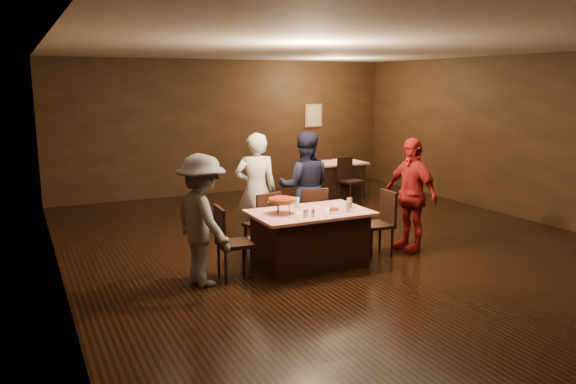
# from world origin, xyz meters

# --- Properties ---
(room) EXTENTS (10.00, 10.04, 3.02)m
(room) POSITION_xyz_m (0.00, 0.01, 2.14)
(room) COLOR black
(room) RESTS_ON ground
(main_table) EXTENTS (1.60, 1.00, 0.77)m
(main_table) POSITION_xyz_m (-0.87, -0.56, 0.39)
(main_table) COLOR #B31B0B
(main_table) RESTS_ON ground
(back_table) EXTENTS (1.30, 0.90, 0.77)m
(back_table) POSITION_xyz_m (1.90, 3.45, 0.39)
(back_table) COLOR #A90B19
(back_table) RESTS_ON ground
(chair_far_left) EXTENTS (0.50, 0.50, 0.95)m
(chair_far_left) POSITION_xyz_m (-1.27, 0.19, 0.47)
(chair_far_left) COLOR black
(chair_far_left) RESTS_ON ground
(chair_far_right) EXTENTS (0.45, 0.45, 0.95)m
(chair_far_right) POSITION_xyz_m (-0.47, 0.19, 0.47)
(chair_far_right) COLOR black
(chair_far_right) RESTS_ON ground
(chair_end_left) EXTENTS (0.45, 0.45, 0.95)m
(chair_end_left) POSITION_xyz_m (-1.97, -0.56, 0.47)
(chair_end_left) COLOR black
(chair_end_left) RESTS_ON ground
(chair_end_right) EXTENTS (0.45, 0.45, 0.95)m
(chair_end_right) POSITION_xyz_m (0.23, -0.56, 0.47)
(chair_end_right) COLOR black
(chair_end_right) RESTS_ON ground
(chair_back_near) EXTENTS (0.49, 0.49, 0.95)m
(chair_back_near) POSITION_xyz_m (1.90, 2.75, 0.47)
(chair_back_near) COLOR black
(chair_back_near) RESTS_ON ground
(chair_back_far) EXTENTS (0.50, 0.50, 0.95)m
(chair_back_far) POSITION_xyz_m (1.90, 4.05, 0.47)
(chair_back_far) COLOR black
(chair_back_far) RESTS_ON ground
(diner_white_jacket) EXTENTS (0.72, 0.57, 1.75)m
(diner_white_jacket) POSITION_xyz_m (-1.15, 0.65, 0.88)
(diner_white_jacket) COLOR white
(diner_white_jacket) RESTS_ON ground
(diner_navy_hoodie) EXTENTS (1.04, 0.94, 1.75)m
(diner_navy_hoodie) POSITION_xyz_m (-0.35, 0.58, 0.87)
(diner_navy_hoodie) COLOR #181A33
(diner_navy_hoodie) RESTS_ON ground
(diner_grey_knit) EXTENTS (0.83, 1.17, 1.64)m
(diner_grey_knit) POSITION_xyz_m (-2.40, -0.60, 0.82)
(diner_grey_knit) COLOR slate
(diner_grey_knit) RESTS_ON ground
(diner_red_shirt) EXTENTS (0.53, 1.04, 1.70)m
(diner_red_shirt) POSITION_xyz_m (0.85, -0.55, 0.85)
(diner_red_shirt) COLOR #A71C1C
(diner_red_shirt) RESTS_ON ground
(pizza_stand) EXTENTS (0.38, 0.38, 0.22)m
(pizza_stand) POSITION_xyz_m (-1.27, -0.51, 0.95)
(pizza_stand) COLOR black
(pizza_stand) RESTS_ON main_table
(plate_with_slice) EXTENTS (0.25, 0.25, 0.06)m
(plate_with_slice) POSITION_xyz_m (-0.62, -0.74, 0.80)
(plate_with_slice) COLOR white
(plate_with_slice) RESTS_ON main_table
(plate_empty) EXTENTS (0.25, 0.25, 0.01)m
(plate_empty) POSITION_xyz_m (-0.32, -0.41, 0.78)
(plate_empty) COLOR white
(plate_empty) RESTS_ON main_table
(glass_front_right) EXTENTS (0.08, 0.08, 0.14)m
(glass_front_right) POSITION_xyz_m (-0.42, -0.81, 0.84)
(glass_front_right) COLOR silver
(glass_front_right) RESTS_ON main_table
(glass_amber) EXTENTS (0.08, 0.08, 0.14)m
(glass_amber) POSITION_xyz_m (-0.27, -0.61, 0.84)
(glass_amber) COLOR #BF7F26
(glass_amber) RESTS_ON main_table
(glass_back) EXTENTS (0.08, 0.08, 0.14)m
(glass_back) POSITION_xyz_m (-0.92, -0.26, 0.84)
(glass_back) COLOR silver
(glass_back) RESTS_ON main_table
(condiments) EXTENTS (0.17, 0.10, 0.09)m
(condiments) POSITION_xyz_m (-1.05, -0.85, 0.82)
(condiments) COLOR silver
(condiments) RESTS_ON main_table
(napkin_center) EXTENTS (0.19, 0.19, 0.01)m
(napkin_center) POSITION_xyz_m (-0.57, -0.56, 0.77)
(napkin_center) COLOR white
(napkin_center) RESTS_ON main_table
(napkin_left) EXTENTS (0.21, 0.21, 0.01)m
(napkin_left) POSITION_xyz_m (-1.02, -0.61, 0.77)
(napkin_left) COLOR white
(napkin_left) RESTS_ON main_table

